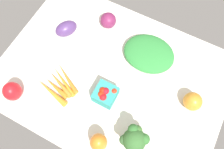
{
  "coord_description": "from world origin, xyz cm",
  "views": [
    {
      "loc": [
        19.23,
        -36.48,
        101.97
      ],
      "look_at": [
        0.0,
        0.0,
        4.0
      ],
      "focal_mm": 37.38,
      "sensor_mm": 36.0,
      "label": 1
    }
  ],
  "objects_px": {
    "heirloom_tomato_orange": "(193,101)",
    "red_onion_center": "(108,20)",
    "bell_pepper_orange": "(99,142)",
    "eggplant": "(66,29)",
    "bell_pepper_red": "(12,91)",
    "leafy_greens_clump": "(149,53)",
    "berry_basket": "(105,94)",
    "broccoli_head": "(135,139)",
    "carrot_bunch": "(59,86)"
  },
  "relations": [
    {
      "from": "bell_pepper_red",
      "to": "leafy_greens_clump",
      "type": "bearing_deg",
      "value": 45.62
    },
    {
      "from": "leafy_greens_clump",
      "to": "red_onion_center",
      "type": "height_order",
      "value": "red_onion_center"
    },
    {
      "from": "leafy_greens_clump",
      "to": "berry_basket",
      "type": "height_order",
      "value": "berry_basket"
    },
    {
      "from": "leafy_greens_clump",
      "to": "carrot_bunch",
      "type": "distance_m",
      "value": 0.44
    },
    {
      "from": "leafy_greens_clump",
      "to": "red_onion_center",
      "type": "distance_m",
      "value": 0.26
    },
    {
      "from": "heirloom_tomato_orange",
      "to": "carrot_bunch",
      "type": "distance_m",
      "value": 0.59
    },
    {
      "from": "heirloom_tomato_orange",
      "to": "berry_basket",
      "type": "distance_m",
      "value": 0.37
    },
    {
      "from": "heirloom_tomato_orange",
      "to": "red_onion_center",
      "type": "height_order",
      "value": "heirloom_tomato_orange"
    },
    {
      "from": "berry_basket",
      "to": "bell_pepper_red",
      "type": "distance_m",
      "value": 0.4
    },
    {
      "from": "leafy_greens_clump",
      "to": "red_onion_center",
      "type": "bearing_deg",
      "value": 164.82
    },
    {
      "from": "eggplant",
      "to": "heirloom_tomato_orange",
      "type": "bearing_deg",
      "value": -63.65
    },
    {
      "from": "carrot_bunch",
      "to": "heirloom_tomato_orange",
      "type": "bearing_deg",
      "value": 19.82
    },
    {
      "from": "leafy_greens_clump",
      "to": "bell_pepper_red",
      "type": "relative_size",
      "value": 2.5
    },
    {
      "from": "heirloom_tomato_orange",
      "to": "bell_pepper_orange",
      "type": "relative_size",
      "value": 0.85
    },
    {
      "from": "bell_pepper_red",
      "to": "red_onion_center",
      "type": "relative_size",
      "value": 1.22
    },
    {
      "from": "heirloom_tomato_orange",
      "to": "bell_pepper_orange",
      "type": "xyz_separation_m",
      "value": [
        -0.27,
        -0.34,
        0.01
      ]
    },
    {
      "from": "berry_basket",
      "to": "red_onion_center",
      "type": "distance_m",
      "value": 0.38
    },
    {
      "from": "leafy_greens_clump",
      "to": "broccoli_head",
      "type": "distance_m",
      "value": 0.41
    },
    {
      "from": "carrot_bunch",
      "to": "red_onion_center",
      "type": "distance_m",
      "value": 0.4
    },
    {
      "from": "bell_pepper_orange",
      "to": "bell_pepper_red",
      "type": "height_order",
      "value": "bell_pepper_red"
    },
    {
      "from": "red_onion_center",
      "to": "eggplant",
      "type": "height_order",
      "value": "red_onion_center"
    },
    {
      "from": "bell_pepper_red",
      "to": "broccoli_head",
      "type": "distance_m",
      "value": 0.56
    },
    {
      "from": "red_onion_center",
      "to": "broccoli_head",
      "type": "bearing_deg",
      "value": -51.94
    },
    {
      "from": "red_onion_center",
      "to": "bell_pepper_orange",
      "type": "bearing_deg",
      "value": -65.55
    },
    {
      "from": "berry_basket",
      "to": "red_onion_center",
      "type": "bearing_deg",
      "value": 116.22
    },
    {
      "from": "bell_pepper_red",
      "to": "carrot_bunch",
      "type": "height_order",
      "value": "bell_pepper_red"
    },
    {
      "from": "bell_pepper_orange",
      "to": "berry_basket",
      "type": "xyz_separation_m",
      "value": [
        -0.07,
        0.19,
        -0.01
      ]
    },
    {
      "from": "bell_pepper_red",
      "to": "eggplant",
      "type": "relative_size",
      "value": 0.87
    },
    {
      "from": "carrot_bunch",
      "to": "broccoli_head",
      "type": "distance_m",
      "value": 0.41
    },
    {
      "from": "bell_pepper_orange",
      "to": "carrot_bunch",
      "type": "bearing_deg",
      "value": 154.41
    },
    {
      "from": "carrot_bunch",
      "to": "eggplant",
      "type": "bearing_deg",
      "value": 114.77
    },
    {
      "from": "heirloom_tomato_orange",
      "to": "leafy_greens_clump",
      "type": "bearing_deg",
      "value": 153.53
    },
    {
      "from": "berry_basket",
      "to": "eggplant",
      "type": "xyz_separation_m",
      "value": [
        -0.33,
        0.21,
        -0.0
      ]
    },
    {
      "from": "berry_basket",
      "to": "broccoli_head",
      "type": "relative_size",
      "value": 0.7
    },
    {
      "from": "red_onion_center",
      "to": "leafy_greens_clump",
      "type": "bearing_deg",
      "value": -15.18
    },
    {
      "from": "berry_basket",
      "to": "red_onion_center",
      "type": "height_order",
      "value": "same"
    },
    {
      "from": "bell_pepper_orange",
      "to": "bell_pepper_red",
      "type": "distance_m",
      "value": 0.43
    },
    {
      "from": "bell_pepper_orange",
      "to": "eggplant",
      "type": "bearing_deg",
      "value": 135.44
    },
    {
      "from": "heirloom_tomato_orange",
      "to": "red_onion_center",
      "type": "distance_m",
      "value": 0.55
    },
    {
      "from": "broccoli_head",
      "to": "leafy_greens_clump",
      "type": "bearing_deg",
      "value": 105.45
    },
    {
      "from": "leafy_greens_clump",
      "to": "carrot_bunch",
      "type": "xyz_separation_m",
      "value": [
        -0.29,
        -0.33,
        -0.02
      ]
    },
    {
      "from": "heirloom_tomato_orange",
      "to": "eggplant",
      "type": "relative_size",
      "value": 0.73
    },
    {
      "from": "bell_pepper_orange",
      "to": "carrot_bunch",
      "type": "distance_m",
      "value": 0.32
    },
    {
      "from": "leafy_greens_clump",
      "to": "broccoli_head",
      "type": "relative_size",
      "value": 1.83
    },
    {
      "from": "bell_pepper_orange",
      "to": "carrot_bunch",
      "type": "height_order",
      "value": "bell_pepper_orange"
    },
    {
      "from": "broccoli_head",
      "to": "red_onion_center",
      "type": "bearing_deg",
      "value": 128.06
    },
    {
      "from": "berry_basket",
      "to": "red_onion_center",
      "type": "relative_size",
      "value": 1.16
    },
    {
      "from": "bell_pepper_orange",
      "to": "heirloom_tomato_orange",
      "type": "bearing_deg",
      "value": 50.95
    },
    {
      "from": "leafy_greens_clump",
      "to": "heirloom_tomato_orange",
      "type": "xyz_separation_m",
      "value": [
        0.26,
        -0.13,
        0.01
      ]
    },
    {
      "from": "heirloom_tomato_orange",
      "to": "red_onion_center",
      "type": "xyz_separation_m",
      "value": [
        -0.51,
        0.2,
        -0.0
      ]
    }
  ]
}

